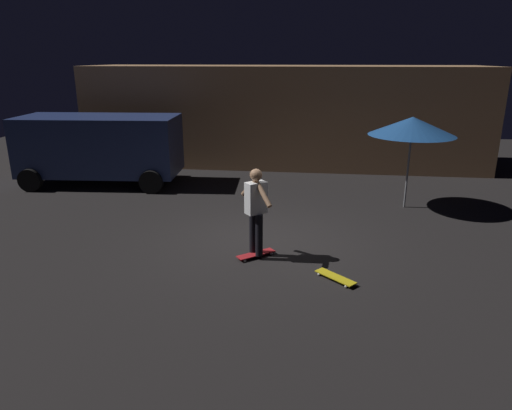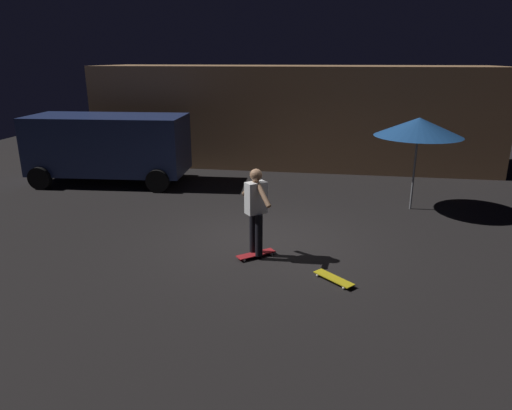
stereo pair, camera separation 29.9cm
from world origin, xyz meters
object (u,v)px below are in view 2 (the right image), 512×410
at_px(parked_van, 109,145).
at_px(skateboard_ridden, 256,254).
at_px(patio_umbrella, 419,127).
at_px(skater, 256,206).
at_px(skateboard_spare, 334,278).

xyz_separation_m(parked_van, skateboard_ridden, (5.30, -4.85, -1.11)).
relative_size(patio_umbrella, skater, 1.38).
bearing_deg(skater, skateboard_ridden, -93.58).
bearing_deg(skater, patio_umbrella, 46.35).
xyz_separation_m(skateboard_ridden, skater, (0.00, 0.00, 0.98)).
xyz_separation_m(parked_van, skater, (5.30, -4.85, -0.12)).
height_order(parked_van, skater, parked_van).
xyz_separation_m(patio_umbrella, skateboard_spare, (-1.91, -4.36, -2.02)).
bearing_deg(skateboard_ridden, patio_umbrella, 46.35).
bearing_deg(skateboard_spare, skateboard_ridden, 151.59).
bearing_deg(skateboard_spare, skater, 151.59).
relative_size(parked_van, skater, 2.83).
bearing_deg(patio_umbrella, skateboard_spare, -113.68).
bearing_deg(skater, skateboard_spare, -28.41).
relative_size(patio_umbrella, skateboard_spare, 3.23).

